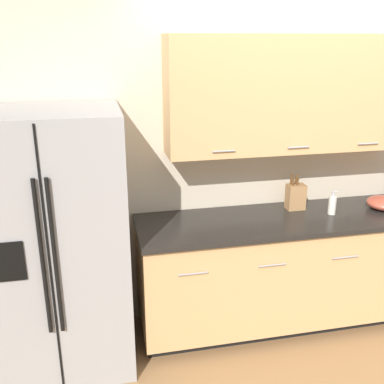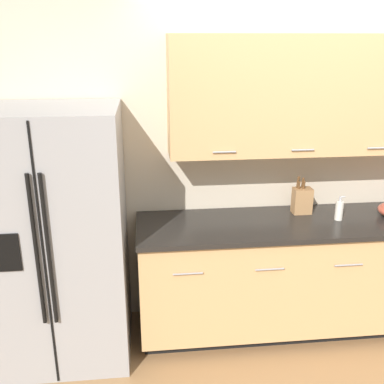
{
  "view_description": "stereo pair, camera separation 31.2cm",
  "coord_description": "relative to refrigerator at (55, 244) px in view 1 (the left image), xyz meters",
  "views": [
    {
      "loc": [
        -1.5,
        -2.08,
        2.17
      ],
      "look_at": [
        -0.87,
        0.81,
        1.16
      ],
      "focal_mm": 42.0,
      "sensor_mm": 36.0,
      "label": 1
    },
    {
      "loc": [
        -1.19,
        -2.13,
        2.17
      ],
      "look_at": [
        -0.87,
        0.81,
        1.16
      ],
      "focal_mm": 42.0,
      "sensor_mm": 36.0,
      "label": 2
    }
  ],
  "objects": [
    {
      "name": "mixing_bowl",
      "position": [
        2.47,
        0.06,
        0.07
      ],
      "size": [
        0.26,
        0.26,
        0.1
      ],
      "color": "#B24C38",
      "rests_on": "counter_unit"
    },
    {
      "name": "soap_dispenser",
      "position": [
        2.03,
        0.05,
        0.1
      ],
      "size": [
        0.06,
        0.06,
        0.18
      ],
      "color": "silver",
      "rests_on": "counter_unit"
    },
    {
      "name": "wall_back",
      "position": [
        1.79,
        0.36,
        0.55
      ],
      "size": [
        10.0,
        0.39,
        2.6
      ],
      "color": "beige",
      "rests_on": "ground_plane"
    },
    {
      "name": "knife_block",
      "position": [
        1.8,
        0.21,
        0.12
      ],
      "size": [
        0.14,
        0.1,
        0.29
      ],
      "color": "#A87A4C",
      "rests_on": "counter_unit"
    },
    {
      "name": "counter_unit",
      "position": [
        1.71,
        0.07,
        -0.42
      ],
      "size": [
        2.34,
        0.64,
        0.91
      ],
      "color": "black",
      "rests_on": "ground_plane"
    },
    {
      "name": "refrigerator",
      "position": [
        0.0,
        0.0,
        0.0
      ],
      "size": [
        0.94,
        0.78,
        1.77
      ],
      "color": "#9E9EA0",
      "rests_on": "ground_plane"
    }
  ]
}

